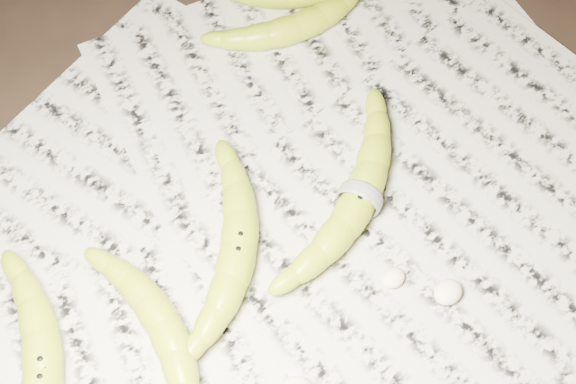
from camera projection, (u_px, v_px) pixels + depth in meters
ground at (289, 220)px, 0.91m from camera, size 3.00×3.00×0.00m
newspaper_patch at (302, 217)px, 0.90m from camera, size 0.90×0.70×0.01m
banana_left_a at (42, 373)px, 0.79m from camera, size 0.18×0.24×0.04m
banana_left_b at (164, 325)px, 0.82m from camera, size 0.09×0.21×0.04m
banana_center at (238, 247)px, 0.86m from camera, size 0.20×0.21×0.04m
banana_taped at (360, 197)px, 0.89m from camera, size 0.25×0.17×0.04m
banana_upper_a at (296, 26)px, 1.01m from camera, size 0.21×0.10×0.04m
measuring_tape at (360, 197)px, 0.89m from camera, size 0.03×0.05×0.05m
flesh_chunk_b at (394, 276)px, 0.86m from camera, size 0.03×0.02×0.02m
flesh_chunk_c at (449, 291)px, 0.85m from camera, size 0.03×0.03×0.02m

